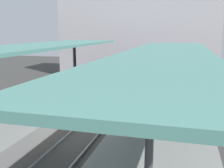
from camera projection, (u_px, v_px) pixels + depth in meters
name	position (u px, v px, depth m)	size (l,w,h in m)	color
ground_plane	(85.00, 138.00, 13.29)	(80.00, 80.00, 0.00)	#383835
platform_left	(19.00, 122.00, 14.18)	(4.40, 28.00, 1.00)	gray
platform_right	(162.00, 136.00, 12.21)	(4.40, 28.00, 1.00)	gray
track_ballast	(85.00, 136.00, 13.27)	(3.20, 28.00, 0.20)	#423F3D
rail_near_side	(72.00, 131.00, 13.43)	(0.08, 28.00, 0.14)	slate
rail_far_side	(99.00, 134.00, 13.05)	(0.08, 28.00, 0.14)	slate
commuter_train	(120.00, 80.00, 19.83)	(2.78, 12.70, 3.10)	#472D6B
canopy_left	(29.00, 48.00, 14.74)	(4.18, 21.00, 3.50)	#333335
canopy_right	(167.00, 54.00, 12.81)	(4.18, 21.00, 3.32)	#333335
platform_bench	(190.00, 102.00, 14.58)	(1.40, 0.41, 0.86)	black
platform_sign	(126.00, 96.00, 11.01)	(0.90, 0.08, 2.21)	#262628
passenger_near_bench	(148.00, 81.00, 18.11)	(0.36, 0.36, 1.77)	#232328
station_building_backdrop	(139.00, 30.00, 31.34)	(18.00, 6.00, 11.00)	#B7B2B7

